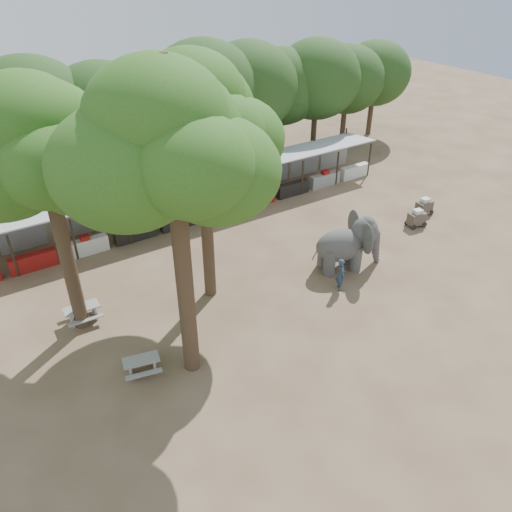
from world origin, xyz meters
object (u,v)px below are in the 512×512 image
yard_tree_center (166,148)px  picnic_table_near (142,364)px  yard_tree_back (195,120)px  cart_front (417,218)px  picnic_table_far (82,312)px  yard_tree_left (36,150)px  elephant (349,243)px  cart_back (424,207)px  handler (341,274)px

yard_tree_center → picnic_table_near: bearing=161.6°
yard_tree_back → cart_front: yard_tree_back is taller
picnic_table_far → cart_front: size_ratio=1.29×
yard_tree_left → picnic_table_far: yard_tree_left is taller
yard_tree_center → picnic_table_far: bearing=118.3°
elephant → cart_back: bearing=30.4°
yard_tree_left → picnic_table_far: bearing=13.9°
yard_tree_center → yard_tree_back: yard_tree_center is taller
handler → cart_back: (9.72, 3.28, -0.32)m
yard_tree_left → yard_tree_back: (6.00, -1.00, 0.34)m
yard_tree_center → handler: yard_tree_center is taller
cart_front → cart_back: size_ratio=1.07×
yard_tree_back → cart_front: 16.01m
yard_tree_center → cart_front: bearing=10.6°
yard_tree_center → cart_front: (16.84, 3.14, -8.66)m
elephant → cart_back: elephant is taller
yard_tree_center → yard_tree_back: 5.04m
elephant → cart_front: size_ratio=3.17×
yard_tree_left → cart_front: 21.35m
cart_back → picnic_table_near: bearing=-170.8°
yard_tree_back → cart_back: yard_tree_back is taller
picnic_table_near → elephant: bearing=19.2°
elephant → picnic_table_near: bearing=-156.3°
yard_tree_center → elephant: 13.06m
picnic_table_near → yard_tree_back: bearing=48.5°
handler → picnic_table_far: (-11.41, 4.40, -0.36)m
yard_tree_center → cart_front: yard_tree_center is taller
handler → cart_front: (8.16, 2.47, -0.32)m
yard_tree_back → picnic_table_near: size_ratio=6.85×
elephant → cart_back: 8.38m
yard_tree_back → cart_front: bearing=-3.6°
yard_tree_center → elephant: bearing=11.0°
picnic_table_near → picnic_table_far: picnic_table_far is taller
handler → picnic_table_far: 12.24m
handler → picnic_table_far: bearing=93.9°
handler → cart_front: handler is taller
yard_tree_left → handler: size_ratio=6.35×
elephant → cart_back: (8.11, 1.95, -0.89)m
yard_tree_center → picnic_table_near: 8.93m
yard_tree_back → picnic_table_near: yard_tree_back is taller
yard_tree_back → elephant: yard_tree_back is taller
elephant → picnic_table_far: (-13.03, 3.07, -0.93)m
yard_tree_back → cart_back: (15.41, -0.05, -7.99)m
yard_tree_center → cart_front: 19.20m
yard_tree_back → picnic_table_far: bearing=169.4°
handler → cart_back: bearing=-46.4°
handler → picnic_table_near: bearing=115.6°
cart_front → elephant: bearing=-162.2°
picnic_table_near → picnic_table_far: size_ratio=1.05×
yard_tree_left → yard_tree_center: yard_tree_center is taller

